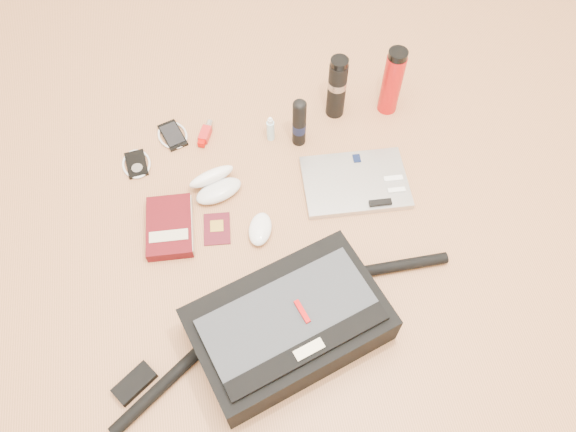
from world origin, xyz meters
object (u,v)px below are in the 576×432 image
Objects in this scene: laptop at (356,183)px; thermos_black at (337,87)px; book at (170,227)px; messenger_bag at (288,325)px; thermos_red at (392,82)px.

thermos_black reaches higher than laptop.
book is 0.91× the size of thermos_black.
laptop is 0.60m from book.
thermos_red is at bearing 38.71° from messenger_bag.
thermos_black is at bearing 174.60° from thermos_red.
thermos_red is at bearing 61.23° from laptop.
laptop is at bearing -123.03° from thermos_red.
messenger_bag is at bearing -120.70° from laptop.
thermos_red is (0.50, 0.74, 0.06)m from messenger_bag.
thermos_black reaches higher than messenger_bag.
laptop is (0.31, 0.44, -0.05)m from messenger_bag.
messenger_bag is 0.49m from book.
book is at bearing -148.93° from thermos_black.
thermos_red reaches higher than thermos_black.
thermos_red reaches higher than messenger_bag.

